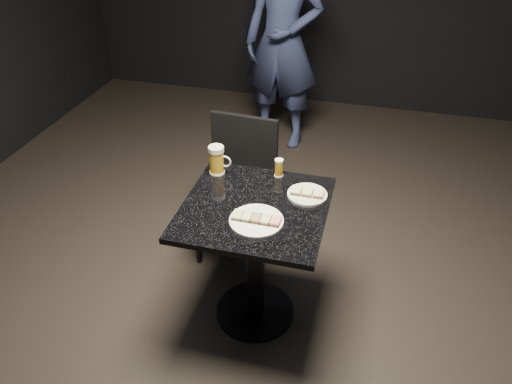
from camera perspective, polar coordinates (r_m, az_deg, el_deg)
floor at (r=2.93m, az=-0.10°, el=-13.59°), size 6.00×6.00×0.00m
plate_large at (r=2.32m, az=0.05°, el=-3.32°), size 0.25×0.25×0.01m
plate_small at (r=2.50m, az=5.88°, el=-0.31°), size 0.20×0.20×0.01m
patron at (r=4.24m, az=3.04°, el=16.78°), size 0.70×0.51×1.79m
table at (r=2.57m, az=-0.11°, el=-5.99°), size 0.70×0.70×0.75m
beer_mug at (r=2.64m, az=-4.48°, el=3.68°), size 0.12×0.08×0.16m
beer_tumbler at (r=2.63m, az=2.63°, el=2.78°), size 0.05×0.05×0.10m
chair at (r=3.07m, az=-2.06°, el=1.34°), size 0.45×0.45×0.88m
canapes_on_plate_large at (r=2.31m, az=0.05°, el=-3.00°), size 0.23×0.07×0.02m
canapes_on_plate_small at (r=2.49m, az=5.90°, el=-0.00°), size 0.16×0.07×0.02m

